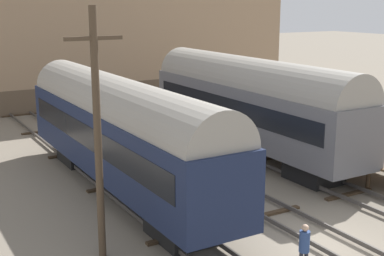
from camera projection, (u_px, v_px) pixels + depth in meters
The scene contains 7 objects.
ground_plane at pixel (327, 243), 18.40m from camera, with size 200.00×200.00×0.00m, color slate.
track_middle at pixel (328, 240), 18.37m from camera, with size 2.60×60.00×0.26m.
train_car_navy at pixel (119, 128), 22.62m from camera, with size 2.85×16.38×5.06m.
train_car_grey at pixel (250, 101), 28.33m from camera, with size 3.01×15.41×5.28m.
bench at pixel (354, 141), 25.60m from camera, with size 1.40×0.40×0.91m.
person_worker at pixel (304, 245), 16.00m from camera, with size 0.32×0.32×1.67m.
utility_pole at pixel (98, 133), 16.48m from camera, with size 1.80×0.24×8.02m.
Camera 1 is at (-12.62, -12.29, 8.11)m, focal length 50.00 mm.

